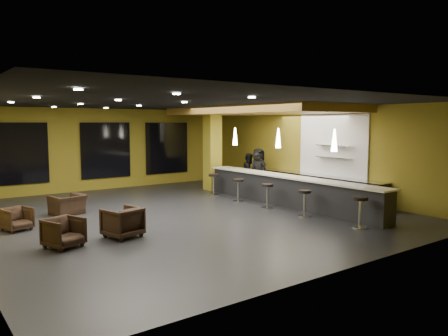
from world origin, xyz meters
TOP-DOWN VIEW (x-y plane):
  - floor at (0.00, 0.00)m, footprint 12.00×13.00m
  - ceiling at (0.00, 0.00)m, footprint 12.00×13.00m
  - wall_back at (0.00, 6.55)m, footprint 12.00×0.10m
  - wall_front at (0.00, -6.55)m, footprint 12.00×0.10m
  - wall_right at (6.05, 0.00)m, footprint 0.10×13.00m
  - wood_soffit at (4.00, 1.00)m, footprint 3.60×8.00m
  - window_left at (-3.50, 6.44)m, footprint 2.20×0.06m
  - window_center at (0.00, 6.44)m, footprint 2.20×0.06m
  - window_right at (3.00, 6.44)m, footprint 2.20×0.06m
  - tile_backsplash at (5.96, -1.00)m, footprint 0.06×3.20m
  - bar_counter at (3.65, -1.00)m, footprint 0.60×8.00m
  - bar_top at (3.65, -1.00)m, footprint 0.78×8.10m
  - prep_counter at (5.65, -0.50)m, footprint 0.70×6.00m
  - prep_top at (5.65, -0.50)m, footprint 0.72×6.00m
  - wall_shelf_lower at (5.82, -1.20)m, footprint 0.30×1.50m
  - wall_shelf_upper at (5.82, -1.20)m, footprint 0.30×1.50m
  - column at (3.65, 3.60)m, footprint 0.60×0.60m
  - pendant_0 at (3.65, -3.00)m, footprint 0.20×0.20m
  - pendant_1 at (3.65, -0.50)m, footprint 0.20×0.20m
  - pendant_2 at (3.65, 2.00)m, footprint 0.20×0.20m
  - staff_a at (4.26, 1.31)m, footprint 0.71×0.57m
  - staff_b at (4.79, 2.46)m, footprint 0.96×0.87m
  - staff_c at (4.95, 2.06)m, footprint 0.90×0.59m
  - armchair_a at (-4.18, -1.64)m, footprint 0.97×0.99m
  - armchair_b at (-2.72, -1.59)m, footprint 1.01×1.02m
  - armchair_c at (-4.73, 0.75)m, footprint 0.84×0.86m
  - armchair_d at (-3.00, 2.03)m, footprint 1.13×1.05m
  - bar_stool_0 at (2.94, -4.54)m, footprint 0.44×0.44m
  - bar_stool_1 at (2.82, -2.58)m, footprint 0.42×0.42m
  - bar_stool_2 at (2.75, -0.95)m, footprint 0.42×0.42m
  - bar_stool_3 at (2.73, 0.62)m, footprint 0.43×0.43m
  - bar_stool_4 at (2.84, 2.35)m, footprint 0.43×0.43m

SIDE VIEW (x-z plane):
  - floor at x=0.00m, z-range -0.10..0.00m
  - armchair_d at x=-3.00m, z-range 0.00..0.62m
  - armchair_c at x=-4.73m, z-range 0.00..0.63m
  - armchair_a at x=-4.18m, z-range 0.00..0.70m
  - armchair_b at x=-2.72m, z-range 0.00..0.77m
  - prep_counter at x=5.65m, z-range 0.00..0.86m
  - bar_counter at x=3.65m, z-range 0.00..1.00m
  - bar_stool_1 at x=2.82m, z-range 0.12..0.94m
  - bar_stool_2 at x=2.75m, z-range 0.12..0.95m
  - bar_stool_3 at x=2.73m, z-range 0.12..0.96m
  - bar_stool_4 at x=2.84m, z-range 0.12..0.97m
  - bar_stool_0 at x=2.94m, z-range 0.12..0.99m
  - staff_b at x=4.79m, z-range 0.00..1.60m
  - staff_a at x=4.26m, z-range 0.00..1.71m
  - prep_top at x=5.65m, z-range 0.87..0.90m
  - staff_c at x=4.95m, z-range 0.00..1.82m
  - bar_top at x=3.65m, z-range 1.00..1.05m
  - wall_shelf_lower at x=5.82m, z-range 1.59..1.61m
  - window_left at x=-3.50m, z-range 0.50..2.90m
  - window_center at x=0.00m, z-range 0.50..2.90m
  - window_right at x=3.00m, z-range 0.50..2.90m
  - wall_back at x=0.00m, z-range 0.00..3.50m
  - wall_front at x=0.00m, z-range 0.00..3.50m
  - wall_right at x=6.05m, z-range 0.00..3.50m
  - column at x=3.65m, z-range 0.00..3.50m
  - tile_backsplash at x=5.96m, z-range 0.80..3.20m
  - wall_shelf_upper at x=5.82m, z-range 2.03..2.06m
  - pendant_0 at x=3.65m, z-range 2.00..2.70m
  - pendant_1 at x=3.65m, z-range 2.00..2.70m
  - pendant_2 at x=3.65m, z-range 2.00..2.70m
  - wood_soffit at x=4.00m, z-range 3.22..3.50m
  - ceiling at x=0.00m, z-range 3.50..3.60m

